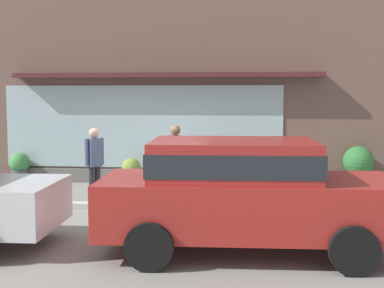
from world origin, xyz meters
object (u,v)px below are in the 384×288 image
potted_plant_corner_tall (358,165)px  potted_plant_window_center (312,173)px  fire_hydrant (209,181)px  potted_plant_near_hydrant (131,172)px  potted_plant_low_front (20,167)px  pedestrian_passerby (94,160)px  potted_plant_trailing_edge (260,174)px  pedestrian_with_handbag (176,157)px  potted_plant_window_right (178,169)px  potted_plant_window_left (214,173)px  parked_car_red (243,190)px

potted_plant_corner_tall → potted_plant_window_center: (-1.09, 0.08, -0.23)m
fire_hydrant → potted_plant_near_hydrant: (-2.11, 1.76, -0.10)m
fire_hydrant → potted_plant_low_front: 5.49m
pedestrian_passerby → potted_plant_low_front: bearing=-88.0°
potted_plant_corner_tall → fire_hydrant: bearing=-151.4°
potted_plant_low_front → potted_plant_trailing_edge: potted_plant_low_front is taller
potted_plant_near_hydrant → potted_plant_window_center: bearing=2.9°
pedestrian_with_handbag → potted_plant_window_center: pedestrian_with_handbag is taller
pedestrian_with_handbag → potted_plant_near_hydrant: (-1.39, 1.75, -0.60)m
potted_plant_window_right → potted_plant_trailing_edge: potted_plant_window_right is taller
potted_plant_window_left → potted_plant_near_hydrant: (-2.12, 0.08, -0.03)m
parked_car_red → pedestrian_with_handbag: bearing=109.5°
parked_car_red → potted_plant_window_center: size_ratio=6.41×
potted_plant_corner_tall → potted_plant_window_right: 4.48m
fire_hydrant → pedestrian_passerby: size_ratio=0.56×
potted_plant_trailing_edge → potted_plant_near_hydrant: potted_plant_near_hydrant is taller
potted_plant_window_center → potted_plant_low_front: bearing=-179.5°
pedestrian_with_handbag → potted_plant_low_front: pedestrian_with_handbag is taller
pedestrian_passerby → potted_plant_trailing_edge: size_ratio=2.66×
potted_plant_window_center → pedestrian_passerby: bearing=-152.7°
potted_plant_window_left → pedestrian_with_handbag: bearing=-113.4°
potted_plant_corner_tall → potted_plant_near_hydrant: size_ratio=1.49×
potted_plant_low_front → potted_plant_corner_tall: size_ratio=0.74×
potted_plant_window_center → potted_plant_trailing_edge: potted_plant_window_center is taller
pedestrian_with_handbag → potted_plant_trailing_edge: bearing=96.4°
potted_plant_window_center → potted_plant_window_left: 2.44m
potted_plant_trailing_edge → potted_plant_window_left: (-1.13, -0.18, 0.05)m
potted_plant_corner_tall → potted_plant_window_left: bearing=-176.3°
fire_hydrant → potted_plant_trailing_edge: 2.19m
parked_car_red → potted_plant_window_right: (-1.75, 5.75, -0.53)m
pedestrian_passerby → potted_plant_trailing_edge: (3.52, 2.35, -0.60)m
pedestrian_with_handbag → potted_plant_near_hydrant: 2.32m
potted_plant_corner_tall → potted_plant_window_left: potted_plant_corner_tall is taller
potted_plant_corner_tall → potted_plant_window_right: potted_plant_corner_tall is taller
pedestrian_with_handbag → potted_plant_window_right: (-0.24, 2.04, -0.54)m
pedestrian_with_handbag → pedestrian_passerby: 1.74m
pedestrian_with_handbag → potted_plant_window_center: (3.14, 1.98, -0.59)m
pedestrian_with_handbag → potted_plant_window_left: 1.91m
fire_hydrant → parked_car_red: bearing=-77.9°
potted_plant_window_right → pedestrian_passerby: bearing=-119.3°
potted_plant_window_right → potted_plant_trailing_edge: 2.11m
fire_hydrant → potted_plant_corner_tall: 4.01m
potted_plant_low_front → potted_plant_window_right: bearing=1.7°
pedestrian_passerby → parked_car_red: (3.17, -3.22, 0.01)m
potted_plant_window_center → potted_plant_corner_tall: bearing=-4.2°
potted_plant_trailing_edge → pedestrian_passerby: bearing=-146.3°
pedestrian_passerby → potted_plant_near_hydrant: size_ratio=2.26×
potted_plant_window_right → potted_plant_trailing_edge: bearing=-5.2°
potted_plant_trailing_edge → parked_car_red: bearing=-93.6°
pedestrian_passerby → potted_plant_window_left: (2.39, 2.17, -0.55)m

